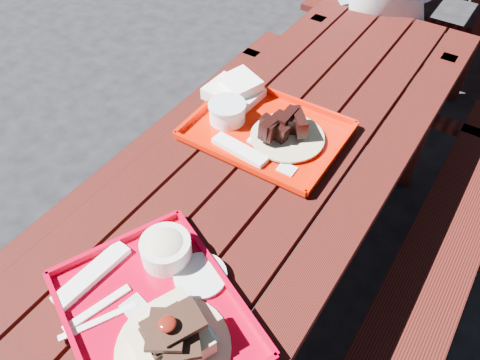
# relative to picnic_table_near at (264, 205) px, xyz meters

# --- Properties ---
(ground) EXTENTS (60.00, 60.00, 0.00)m
(ground) POSITION_rel_picnic_table_near_xyz_m (0.00, 0.00, -0.56)
(ground) COLOR black
(ground) RESTS_ON ground
(picnic_table_near) EXTENTS (1.41, 2.40, 0.75)m
(picnic_table_near) POSITION_rel_picnic_table_near_xyz_m (0.00, 0.00, 0.00)
(picnic_table_near) COLOR #43100D
(picnic_table_near) RESTS_ON ground
(near_tray) EXTENTS (0.61, 0.55, 0.16)m
(near_tray) POSITION_rel_picnic_table_near_xyz_m (0.05, -0.57, 0.23)
(near_tray) COLOR #B2001D
(near_tray) RESTS_ON picnic_table_near
(far_tray) EXTENTS (0.51, 0.40, 0.08)m
(far_tray) POSITION_rel_picnic_table_near_xyz_m (-0.09, 0.13, 0.22)
(far_tray) COLOR red
(far_tray) RESTS_ON picnic_table_near
(white_cloth) EXTENTS (0.20, 0.18, 0.08)m
(white_cloth) POSITION_rel_picnic_table_near_xyz_m (-0.28, 0.24, 0.22)
(white_cloth) COLOR white
(white_cloth) RESTS_ON picnic_table_near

